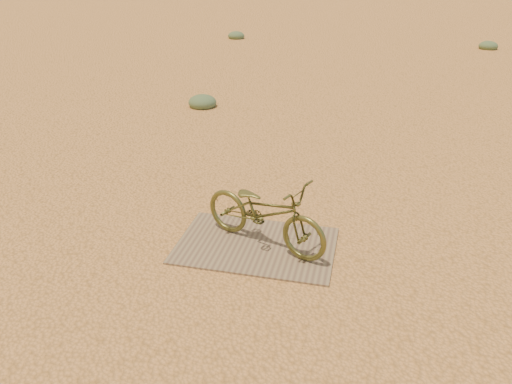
# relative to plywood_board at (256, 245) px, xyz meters

# --- Properties ---
(ground) EXTENTS (120.00, 120.00, 0.00)m
(ground) POSITION_rel_plywood_board_xyz_m (0.14, 0.31, -0.01)
(ground) COLOR #DD9956
(ground) RESTS_ON ground
(plywood_board) EXTENTS (1.66, 1.10, 0.02)m
(plywood_board) POSITION_rel_plywood_board_xyz_m (0.00, 0.00, 0.00)
(plywood_board) COLOR #7E6E51
(plywood_board) RESTS_ON ground
(bicycle) EXTENTS (1.55, 1.03, 0.77)m
(bicycle) POSITION_rel_plywood_board_xyz_m (0.09, 0.03, 0.40)
(bicycle) COLOR brown
(bicycle) RESTS_ON plywood_board
(kale_a) EXTENTS (0.56, 0.56, 0.31)m
(kale_a) POSITION_rel_plywood_board_xyz_m (-2.26, 4.89, -0.01)
(kale_a) COLOR #536F4C
(kale_a) RESTS_ON ground
(kale_b) EXTENTS (0.58, 0.58, 0.32)m
(kale_b) POSITION_rel_plywood_board_xyz_m (4.50, 13.18, -0.01)
(kale_b) COLOR #536F4C
(kale_b) RESTS_ON ground
(kale_c) EXTENTS (0.59, 0.59, 0.32)m
(kale_c) POSITION_rel_plywood_board_xyz_m (-3.88, 13.35, -0.01)
(kale_c) COLOR #536F4C
(kale_c) RESTS_ON ground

